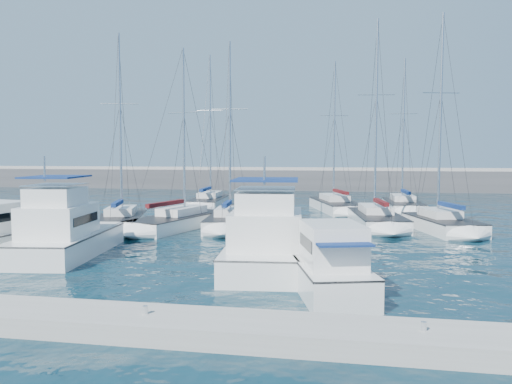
% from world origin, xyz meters
% --- Properties ---
extents(ground, '(220.00, 220.00, 0.00)m').
position_xyz_m(ground, '(0.00, 0.00, 0.00)').
color(ground, black).
rests_on(ground, ground).
extents(breakwater, '(160.00, 6.00, 4.45)m').
position_xyz_m(breakwater, '(0.00, 52.00, 1.05)').
color(breakwater, '#424244').
rests_on(breakwater, ground).
extents(dock, '(40.00, 2.20, 0.60)m').
position_xyz_m(dock, '(0.00, -11.00, 0.30)').
color(dock, gray).
rests_on(dock, ground).
extents(dock_cleat_centre, '(0.16, 0.16, 0.25)m').
position_xyz_m(dock_cleat_centre, '(0.00, -11.00, 0.72)').
color(dock_cleat_centre, silver).
rests_on(dock_cleat_centre, dock).
extents(dock_cleat_near_stbd, '(0.16, 0.16, 0.25)m').
position_xyz_m(dock_cleat_near_stbd, '(8.00, -11.00, 0.72)').
color(dock_cleat_near_stbd, silver).
rests_on(dock_cleat_near_stbd, dock).
extents(motor_yacht_port_outer, '(3.59, 6.17, 3.20)m').
position_xyz_m(motor_yacht_port_outer, '(-12.77, -0.32, 0.94)').
color(motor_yacht_port_outer, silver).
rests_on(motor_yacht_port_outer, ground).
extents(motor_yacht_port_inner, '(4.45, 8.70, 4.69)m').
position_xyz_m(motor_yacht_port_inner, '(-8.73, -0.98, 1.13)').
color(motor_yacht_port_inner, silver).
rests_on(motor_yacht_port_inner, ground).
extents(motor_yacht_stbd_inner, '(4.60, 9.06, 4.69)m').
position_xyz_m(motor_yacht_stbd_inner, '(2.25, -1.86, 1.13)').
color(motor_yacht_stbd_inner, silver).
rests_on(motor_yacht_stbd_inner, ground).
extents(motor_yacht_stbd_outer, '(4.00, 6.63, 3.20)m').
position_xyz_m(motor_yacht_stbd_outer, '(5.27, -5.56, 0.94)').
color(motor_yacht_stbd_outer, silver).
rests_on(motor_yacht_stbd_outer, ground).
extents(sailboat_mid_a, '(5.07, 8.01, 14.54)m').
position_xyz_m(sailboat_mid_a, '(-10.35, 9.03, 0.53)').
color(sailboat_mid_a, silver).
rests_on(sailboat_mid_a, ground).
extents(sailboat_mid_b, '(5.35, 9.58, 13.49)m').
position_xyz_m(sailboat_mid_b, '(-6.20, 9.78, 0.50)').
color(sailboat_mid_b, silver).
rests_on(sailboat_mid_b, ground).
extents(sailboat_mid_c, '(3.70, 7.04, 13.82)m').
position_xyz_m(sailboat_mid_c, '(-2.43, 10.00, 0.53)').
color(sailboat_mid_c, silver).
rests_on(sailboat_mid_c, ground).
extents(sailboat_mid_d, '(4.32, 9.42, 15.90)m').
position_xyz_m(sailboat_mid_d, '(8.14, 13.56, 0.52)').
color(sailboat_mid_d, silver).
rests_on(sailboat_mid_d, ground).
extents(sailboat_mid_e, '(4.88, 7.95, 15.57)m').
position_xyz_m(sailboat_mid_e, '(12.51, 11.66, 0.54)').
color(sailboat_mid_e, silver).
rests_on(sailboat_mid_e, ground).
extents(sailboat_back_a, '(3.71, 9.53, 15.99)m').
position_xyz_m(sailboat_back_a, '(-8.07, 24.72, 0.53)').
color(sailboat_back_a, silver).
rests_on(sailboat_back_a, ground).
extents(sailboat_back_b, '(5.77, 10.20, 14.64)m').
position_xyz_m(sailboat_back_b, '(4.90, 23.43, 0.51)').
color(sailboat_back_b, silver).
rests_on(sailboat_back_b, ground).
extents(sailboat_back_c, '(3.42, 8.66, 14.90)m').
position_xyz_m(sailboat_back_c, '(11.23, 24.35, 0.52)').
color(sailboat_back_c, silver).
rests_on(sailboat_back_c, ground).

